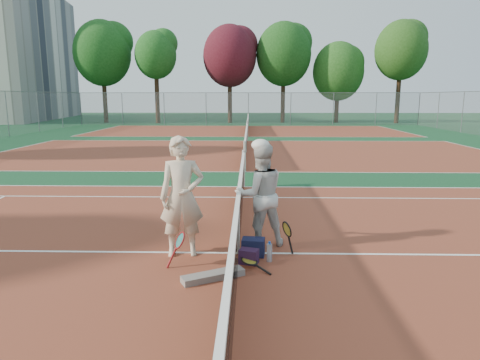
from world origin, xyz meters
name	(u,v)px	position (x,y,z in m)	size (l,w,h in m)	color
ground	(238,253)	(0.00, 0.00, 0.00)	(130.00, 130.00, 0.00)	#103B20
court_main	(238,253)	(0.00, 0.00, 0.00)	(23.77, 10.97, 0.01)	brown
court_far_a	(246,152)	(0.00, 13.50, 0.00)	(23.77, 10.97, 0.01)	brown
court_far_b	(248,130)	(0.00, 27.00, 0.00)	(23.77, 10.97, 0.01)	brown
net_main	(238,225)	(0.00, 0.00, 0.51)	(0.10, 10.98, 1.02)	black
net_far_a	(246,142)	(0.00, 13.50, 0.51)	(0.10, 10.98, 1.02)	black
net_far_b	(248,124)	(0.00, 27.00, 0.51)	(0.10, 10.98, 1.02)	black
fence_back	(248,109)	(0.00, 34.00, 1.50)	(32.00, 0.06, 3.00)	slate
apartment_block	(9,54)	(-28.00, 44.00, 7.50)	(10.00, 22.00, 15.00)	beige
player_a	(182,197)	(-0.93, -0.07, 1.01)	(0.73, 0.48, 2.01)	beige
player_b	(260,195)	(0.37, 0.45, 0.93)	(0.90, 0.70, 1.85)	silver
racket_red	(180,249)	(-0.90, -0.57, 0.27)	(0.31, 0.27, 0.54)	maroon
racket_black_held	(287,239)	(0.82, -0.07, 0.29)	(0.19, 0.27, 0.59)	black
racket_spare	(249,263)	(0.19, -0.59, 0.07)	(0.60, 0.27, 0.14)	black
sports_bag_navy	(253,247)	(0.25, -0.10, 0.15)	(0.38, 0.26, 0.30)	black
sports_bag_purple	(249,256)	(0.18, -0.45, 0.12)	(0.29, 0.20, 0.24)	black
net_cover_canvas	(213,276)	(-0.34, -1.06, 0.05)	(0.95, 0.22, 0.10)	slate
water_bottle	(269,253)	(0.51, -0.36, 0.15)	(0.09, 0.09, 0.30)	silver
tree_back_0	(102,53)	(-14.72, 37.26, 6.90)	(5.67, 5.67, 10.18)	#382314
tree_back_1	(156,55)	(-9.17, 36.50, 6.63)	(4.09, 4.09, 9.03)	#382314
tree_back_maroon	(230,56)	(-1.88, 37.05, 6.58)	(5.31, 5.31, 9.66)	#382314
tree_back_3	(284,54)	(3.52, 37.58, 6.80)	(5.51, 5.51, 9.99)	#382314
tree_back_4	(338,72)	(9.08, 37.88, 5.14)	(5.13, 5.13, 8.10)	#382314
tree_back_5	(401,50)	(14.95, 36.95, 7.08)	(5.04, 5.04, 10.01)	#382314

